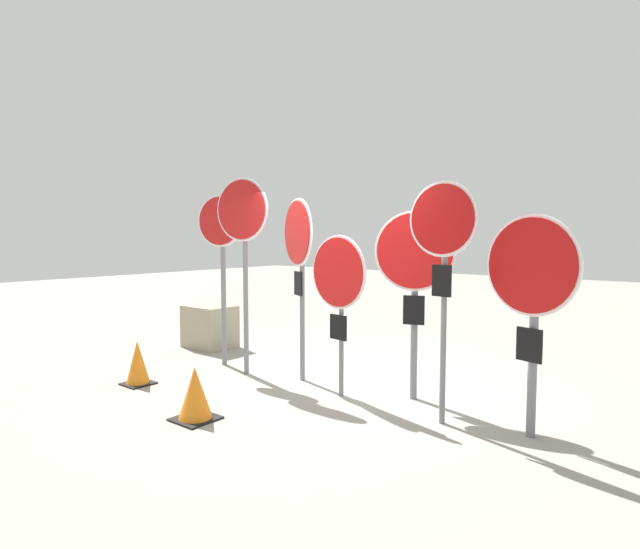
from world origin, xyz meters
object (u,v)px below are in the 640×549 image
(stop_sign_0, at_px, (221,243))
(stop_sign_3, at_px, (338,281))
(stop_sign_4, at_px, (414,268))
(traffic_cone_1, at_px, (195,394))
(stop_sign_1, at_px, (243,229))
(storage_crate, at_px, (210,326))
(stop_sign_6, at_px, (532,286))
(stop_sign_5, at_px, (443,244))
(stop_sign_2, at_px, (299,247))
(traffic_cone_0, at_px, (138,363))

(stop_sign_0, bearing_deg, stop_sign_3, -17.27)
(stop_sign_4, height_order, traffic_cone_1, stop_sign_4)
(stop_sign_1, xyz_separation_m, traffic_cone_1, (0.87, -1.51, -1.75))
(traffic_cone_1, height_order, storage_crate, storage_crate)
(stop_sign_1, xyz_separation_m, stop_sign_6, (3.74, 0.14, -0.57))
(stop_sign_3, distance_m, traffic_cone_1, 2.04)
(stop_sign_1, relative_size, storage_crate, 3.26)
(stop_sign_6, distance_m, traffic_cone_1, 3.51)
(stop_sign_5, relative_size, storage_crate, 2.96)
(stop_sign_5, xyz_separation_m, stop_sign_6, (0.80, 0.20, -0.39))
(stop_sign_0, distance_m, stop_sign_2, 1.41)
(stop_sign_4, xyz_separation_m, traffic_cone_0, (-3.10, -1.64, -1.27))
(stop_sign_4, distance_m, traffic_cone_0, 3.73)
(stop_sign_4, xyz_separation_m, storage_crate, (-4.11, 0.37, -1.19))
(traffic_cone_0, bearing_deg, stop_sign_3, 27.49)
(stop_sign_4, xyz_separation_m, traffic_cone_1, (-1.49, -1.98, -1.27))
(stop_sign_6, bearing_deg, stop_sign_1, -161.24)
(stop_sign_0, relative_size, stop_sign_3, 1.30)
(stop_sign_6, xyz_separation_m, traffic_cone_1, (-2.87, -1.65, -1.18))
(stop_sign_0, relative_size, traffic_cone_0, 4.43)
(stop_sign_2, height_order, stop_sign_4, stop_sign_2)
(stop_sign_1, distance_m, traffic_cone_0, 2.23)
(stop_sign_3, bearing_deg, stop_sign_1, -168.95)
(stop_sign_5, distance_m, storage_crate, 5.00)
(stop_sign_2, xyz_separation_m, stop_sign_6, (2.95, -0.11, -0.32))
(stop_sign_2, bearing_deg, stop_sign_5, 18.84)
(stop_sign_0, height_order, stop_sign_2, stop_sign_0)
(stop_sign_3, bearing_deg, traffic_cone_1, -105.17)
(stop_sign_3, bearing_deg, stop_sign_5, 5.74)
(stop_sign_1, height_order, stop_sign_5, stop_sign_1)
(stop_sign_0, bearing_deg, stop_sign_1, -27.42)
(stop_sign_3, distance_m, stop_sign_4, 0.90)
(stop_sign_6, height_order, traffic_cone_1, stop_sign_6)
(traffic_cone_0, distance_m, storage_crate, 2.25)
(stop_sign_4, distance_m, stop_sign_6, 1.42)
(stop_sign_2, relative_size, stop_sign_3, 1.25)
(stop_sign_2, bearing_deg, stop_sign_0, -148.68)
(traffic_cone_0, distance_m, traffic_cone_1, 1.65)
(stop_sign_1, height_order, stop_sign_6, stop_sign_1)
(stop_sign_6, bearing_deg, storage_crate, -170.60)
(stop_sign_0, xyz_separation_m, stop_sign_6, (4.35, -0.00, -0.37))
(stop_sign_1, xyz_separation_m, stop_sign_5, (2.94, -0.06, -0.18))
(stop_sign_2, bearing_deg, stop_sign_4, 34.89)
(stop_sign_0, relative_size, storage_crate, 3.03)
(stop_sign_2, bearing_deg, stop_sign_1, -135.61)
(stop_sign_3, relative_size, storage_crate, 2.32)
(stop_sign_1, distance_m, stop_sign_2, 0.86)
(stop_sign_0, height_order, storage_crate, stop_sign_0)
(stop_sign_3, height_order, stop_sign_4, stop_sign_4)
(stop_sign_5, bearing_deg, stop_sign_4, 143.12)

